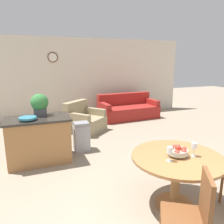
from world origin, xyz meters
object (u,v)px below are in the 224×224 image
kitchen_island (39,140)px  fruit_bowl (178,151)px  dining_table (177,168)px  dining_chair_near_left (192,214)px  potted_plant (40,104)px  wine_glass_right (194,146)px  couch (128,110)px  wine_glass_left (170,151)px  armchair (84,121)px  teal_bowl (28,118)px  trash_bin (81,137)px

kitchen_island → fruit_bowl: bearing=-51.7°
dining_table → dining_chair_near_left: dining_chair_near_left is taller
potted_plant → fruit_bowl: bearing=-55.0°
dining_table → wine_glass_right: size_ratio=6.47×
couch → fruit_bowl: bearing=-110.0°
wine_glass_left → armchair: wine_glass_left is taller
teal_bowl → armchair: bearing=49.6°
wine_glass_right → teal_bowl: size_ratio=0.59×
dining_table → potted_plant: 2.79m
wine_glass_right → armchair: wine_glass_right is taller
potted_plant → couch: size_ratio=0.21×
wine_glass_left → teal_bowl: size_ratio=0.59×
teal_bowl → couch: size_ratio=0.15×
fruit_bowl → kitchen_island: size_ratio=0.22×
fruit_bowl → trash_bin: (-0.75, 2.31, -0.48)m
couch → trash_bin: bearing=-137.0°
fruit_bowl → wine_glass_right: size_ratio=1.41×
wine_glass_left → teal_bowl: teal_bowl is taller
wine_glass_left → kitchen_island: wine_glass_left is taller
fruit_bowl → couch: fruit_bowl is taller
dining_table → potted_plant: size_ratio=2.75×
teal_bowl → couch: 4.15m
kitchen_island → potted_plant: bearing=68.8°
wine_glass_right → wine_glass_left: bearing=-178.8°
trash_bin → fruit_bowl: bearing=-72.0°
fruit_bowl → potted_plant: (-1.57, 2.24, 0.31)m
wine_glass_left → potted_plant: bearing=120.7°
dining_chair_near_left → teal_bowl: bearing=60.0°
kitchen_island → teal_bowl: size_ratio=3.83×
fruit_bowl → couch: 4.76m
wine_glass_right → potted_plant: 2.92m
wine_glass_right → armchair: 3.78m
dining_chair_near_left → teal_bowl: size_ratio=2.97×
dining_table → potted_plant: potted_plant is taller
kitchen_island → wine_glass_left: bearing=-56.1°
potted_plant → armchair: bearing=49.1°
wine_glass_left → trash_bin: 2.52m
trash_bin → dining_table: bearing=-72.0°
dining_table → trash_bin: 2.45m
teal_bowl → fruit_bowl: bearing=-47.1°
teal_bowl → armchair: (1.43, 1.68, -0.64)m
dining_chair_near_left → wine_glass_left: dining_chair_near_left is taller
teal_bowl → trash_bin: 1.27m
trash_bin → dining_chair_near_left: bearing=-82.9°
dining_chair_near_left → potted_plant: bearing=53.8°
wine_glass_right → trash_bin: wine_glass_right is taller
wine_glass_right → trash_bin: (-0.94, 2.39, -0.55)m
couch → armchair: bearing=-155.8°
dining_table → wine_glass_left: (-0.19, -0.08, 0.30)m
trash_bin → couch: bearing=46.0°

